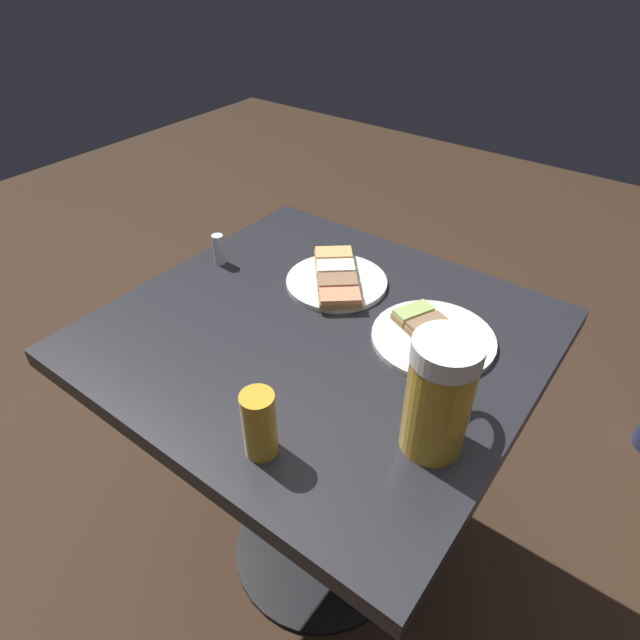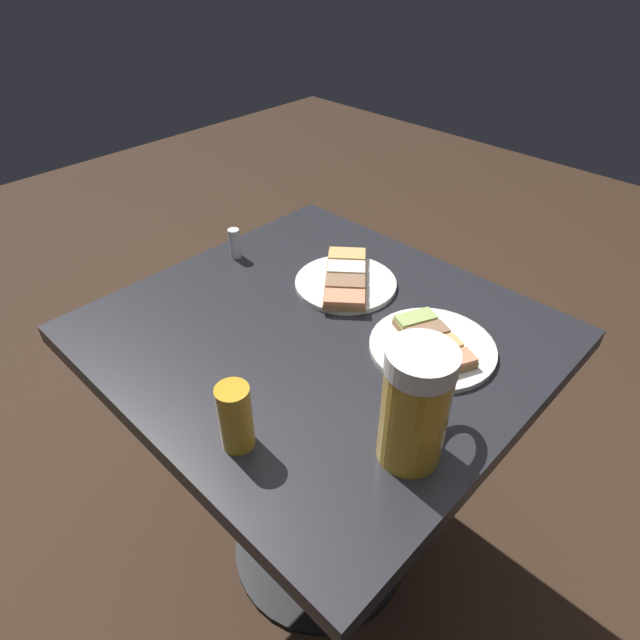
{
  "view_description": "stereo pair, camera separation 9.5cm",
  "coord_description": "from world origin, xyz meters",
  "px_view_note": "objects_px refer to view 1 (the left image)",
  "views": [
    {
      "loc": [
        0.45,
        -0.6,
        1.34
      ],
      "look_at": [
        0.0,
        0.0,
        0.76
      ],
      "focal_mm": 30.15,
      "sensor_mm": 36.0,
      "label": 1
    },
    {
      "loc": [
        0.53,
        -0.54,
        1.34
      ],
      "look_at": [
        0.0,
        0.0,
        0.76
      ],
      "focal_mm": 30.15,
      "sensor_mm": 36.0,
      "label": 2
    }
  ],
  "objects_px": {
    "plate_far": "(337,279)",
    "salt_shaker": "(219,249)",
    "beer_glass_small": "(259,424)",
    "beer_mug": "(440,394)",
    "plate_near": "(434,336)"
  },
  "relations": [
    {
      "from": "plate_near",
      "to": "salt_shaker",
      "type": "bearing_deg",
      "value": -175.41
    },
    {
      "from": "plate_near",
      "to": "beer_glass_small",
      "type": "distance_m",
      "value": 0.37
    },
    {
      "from": "plate_far",
      "to": "salt_shaker",
      "type": "height_order",
      "value": "salt_shaker"
    },
    {
      "from": "salt_shaker",
      "to": "beer_glass_small",
      "type": "bearing_deg",
      "value": -38.38
    },
    {
      "from": "beer_mug",
      "to": "beer_glass_small",
      "type": "height_order",
      "value": "beer_mug"
    },
    {
      "from": "plate_far",
      "to": "beer_glass_small",
      "type": "height_order",
      "value": "beer_glass_small"
    },
    {
      "from": "salt_shaker",
      "to": "plate_far",
      "type": "bearing_deg",
      "value": 18.51
    },
    {
      "from": "plate_near",
      "to": "beer_mug",
      "type": "distance_m",
      "value": 0.24
    },
    {
      "from": "plate_near",
      "to": "plate_far",
      "type": "relative_size",
      "value": 1.04
    },
    {
      "from": "beer_glass_small",
      "to": "salt_shaker",
      "type": "relative_size",
      "value": 1.63
    },
    {
      "from": "plate_far",
      "to": "beer_glass_small",
      "type": "distance_m",
      "value": 0.43
    },
    {
      "from": "salt_shaker",
      "to": "plate_near",
      "type": "bearing_deg",
      "value": 4.59
    },
    {
      "from": "beer_mug",
      "to": "beer_glass_small",
      "type": "bearing_deg",
      "value": -139.1
    },
    {
      "from": "salt_shaker",
      "to": "beer_mug",
      "type": "bearing_deg",
      "value": -15.51
    },
    {
      "from": "beer_mug",
      "to": "salt_shaker",
      "type": "distance_m",
      "value": 0.61
    }
  ]
}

